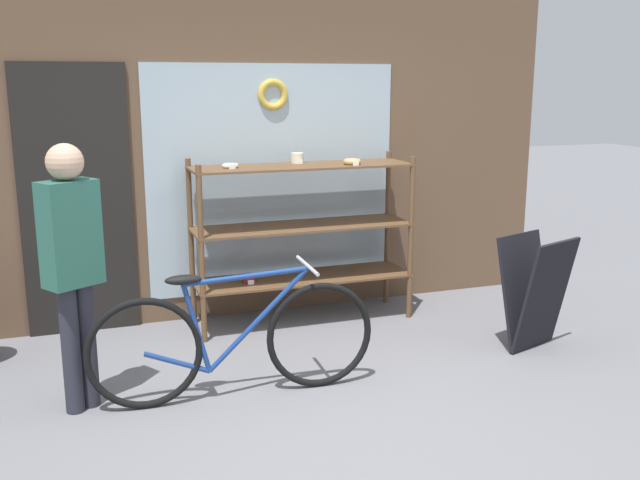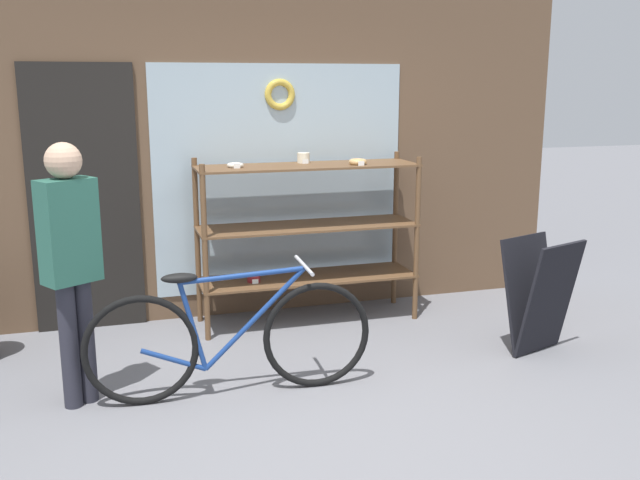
% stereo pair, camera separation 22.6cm
% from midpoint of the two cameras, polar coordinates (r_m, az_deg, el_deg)
% --- Properties ---
extents(ground_plane, '(30.00, 30.00, 0.00)m').
position_cam_midpoint_polar(ground_plane, '(4.25, 3.35, -14.86)').
color(ground_plane, slate).
extents(storefront_facade, '(5.48, 0.13, 3.70)m').
position_cam_midpoint_polar(storefront_facade, '(5.97, -4.49, 11.07)').
color(storefront_facade, brown).
rests_on(storefront_facade, ground_plane).
extents(display_case, '(1.78, 0.51, 1.39)m').
position_cam_midpoint_polar(display_case, '(5.80, 0.08, 1.21)').
color(display_case, brown).
rests_on(display_case, ground_plane).
extents(bicycle, '(1.81, 0.46, 0.84)m').
position_cam_midpoint_polar(bicycle, '(4.53, -5.76, -7.91)').
color(bicycle, black).
rests_on(bicycle, ground_plane).
extents(sandwich_board, '(0.59, 0.52, 0.84)m').
position_cam_midpoint_polar(sandwich_board, '(5.49, 18.30, -4.26)').
color(sandwich_board, black).
rests_on(sandwich_board, ground_plane).
extents(pedestrian, '(0.37, 0.32, 1.62)m').
position_cam_midpoint_polar(pedestrian, '(4.44, -17.96, -1.16)').
color(pedestrian, '#282833').
rests_on(pedestrian, ground_plane).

